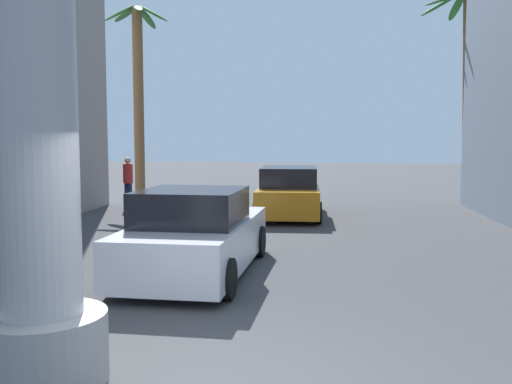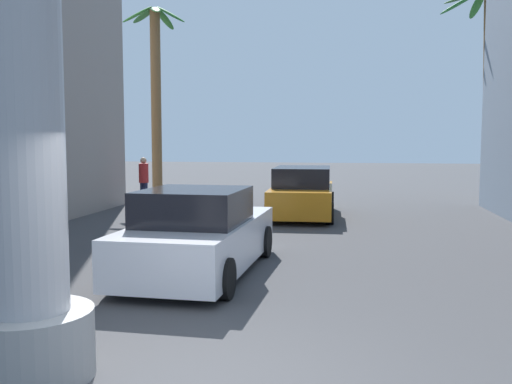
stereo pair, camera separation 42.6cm
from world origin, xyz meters
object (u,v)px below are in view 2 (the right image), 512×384
palm_tree_far_left (156,89)px  pedestrian_far_left (144,178)px  car_lead (199,235)px  palm_tree_far_right (486,59)px  car_far (302,193)px

palm_tree_far_left → pedestrian_far_left: size_ratio=4.35×
car_lead → palm_tree_far_left: 14.36m
car_lead → palm_tree_far_right: (8.03, 14.68, 4.96)m
car_far → palm_tree_far_right: size_ratio=0.57×
car_lead → palm_tree_far_left: palm_tree_far_left is taller
pedestrian_far_left → palm_tree_far_left: bearing=101.7°
car_lead → car_far: (1.20, 8.08, 0.04)m
car_far → palm_tree_far_right: 10.70m
car_far → palm_tree_far_left: size_ratio=0.61×
car_lead → pedestrian_far_left: (-4.51, 9.30, 0.35)m
car_far → pedestrian_far_left: pedestrian_far_left is taller
car_far → car_lead: bearing=-98.5°
car_lead → palm_tree_far_right: 17.46m
palm_tree_far_left → palm_tree_far_right: 13.45m
car_far → palm_tree_far_right: palm_tree_far_right is taller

